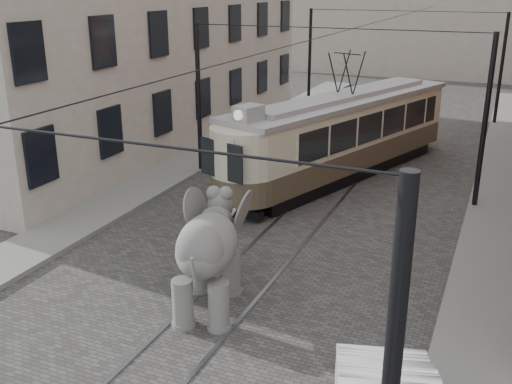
% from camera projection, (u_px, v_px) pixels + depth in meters
% --- Properties ---
extents(ground, '(120.00, 120.00, 0.00)m').
position_uv_depth(ground, '(272.00, 250.00, 17.61)').
color(ground, '#494643').
extents(tram_rails, '(1.54, 80.00, 0.02)m').
position_uv_depth(tram_rails, '(272.00, 250.00, 17.61)').
color(tram_rails, slate).
rests_on(tram_rails, ground).
extents(sidewalk_right, '(2.00, 60.00, 0.15)m').
position_uv_depth(sidewalk_right, '(488.00, 287.00, 15.35)').
color(sidewalk_right, slate).
rests_on(sidewalk_right, ground).
extents(sidewalk_left, '(2.00, 60.00, 0.15)m').
position_uv_depth(sidewalk_left, '(92.00, 216.00, 20.01)').
color(sidewalk_left, slate).
rests_on(sidewalk_left, ground).
extents(stucco_building, '(7.00, 24.00, 10.00)m').
position_uv_depth(stucco_building, '(138.00, 36.00, 28.71)').
color(stucco_building, gray).
rests_on(stucco_building, ground).
extents(catenary, '(11.00, 30.20, 6.00)m').
position_uv_depth(catenary, '(320.00, 117.00, 21.02)').
color(catenary, black).
rests_on(catenary, ground).
extents(tram, '(6.53, 12.58, 4.93)m').
position_uv_depth(tram, '(344.00, 116.00, 23.60)').
color(tram, '#BDB899').
rests_on(tram, ground).
extents(elephant, '(3.41, 4.73, 2.60)m').
position_uv_depth(elephant, '(207.00, 260.00, 14.06)').
color(elephant, '#5E5B57').
rests_on(elephant, ground).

